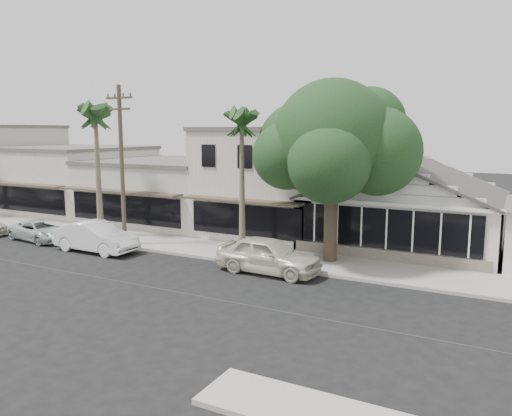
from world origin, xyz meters
The scene contains 13 objects.
ground centered at (0.00, 0.00, 0.00)m, with size 140.00×140.00×0.00m, color black.
sidewalk_north centered at (-8.00, 6.75, 0.07)m, with size 90.00×3.50×0.15m, color #9E9991.
corner_shop centered at (5.00, 12.47, 2.62)m, with size 10.40×8.60×5.10m.
row_building_near centered at (-3.00, 13.50, 3.25)m, with size 8.00×10.00×6.50m, color silver.
row_building_midnear centered at (-12.00, 13.50, 2.10)m, with size 10.00×10.00×4.20m, color beige.
row_building_midfar centered at (-22.50, 13.50, 2.50)m, with size 11.00×10.00×5.00m, color silver.
utility_pole centered at (-9.00, 5.20, 4.79)m, with size 1.80×0.24×9.00m.
car_0 centered at (0.60, 4.25, 0.85)m, with size 2.00×4.97×1.69m, color beige.
car_1 centered at (-9.56, 3.57, 0.81)m, with size 1.72×4.94×1.63m, color white.
car_2 centered at (-14.56, 4.04, 0.61)m, with size 2.01×4.36×1.21m, color #B4C2BE.
shade_tree centered at (2.46, 7.50, 5.93)m, with size 8.12×7.34×9.01m.
palm_east centered at (-2.05, 6.47, 6.90)m, with size 3.22×3.22×8.04m.
palm_mid centered at (-11.84, 6.19, 7.40)m, with size 3.23×3.23×8.65m.
Camera 1 is at (10.58, -15.80, 6.52)m, focal length 35.00 mm.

